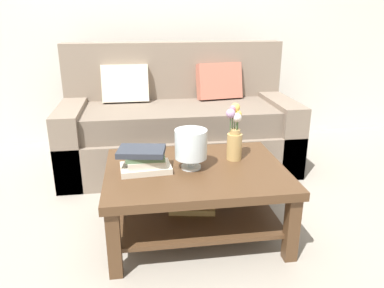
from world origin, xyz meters
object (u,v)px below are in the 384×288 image
at_px(book_stack_main, 145,160).
at_px(glass_hurricane_vase, 191,145).
at_px(coffee_table, 196,186).
at_px(couch, 178,125).
at_px(flower_pitcher, 234,136).

height_order(book_stack_main, glass_hurricane_vase, glass_hurricane_vase).
bearing_deg(book_stack_main, coffee_table, -1.18).
bearing_deg(couch, coffee_table, -91.06).
relative_size(couch, book_stack_main, 6.21).
xyz_separation_m(couch, glass_hurricane_vase, (-0.05, -1.14, 0.22)).
bearing_deg(book_stack_main, glass_hurricane_vase, 0.07).
bearing_deg(couch, book_stack_main, -105.74).
bearing_deg(couch, glass_hurricane_vase, -92.42).
bearing_deg(couch, flower_pitcher, -77.03).
height_order(coffee_table, flower_pitcher, flower_pitcher).
distance_m(coffee_table, glass_hurricane_vase, 0.26).
relative_size(book_stack_main, glass_hurricane_vase, 1.34).
xyz_separation_m(glass_hurricane_vase, flower_pitcher, (0.29, 0.10, 0.01)).
relative_size(coffee_table, flower_pitcher, 2.98).
distance_m(couch, coffee_table, 1.14).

